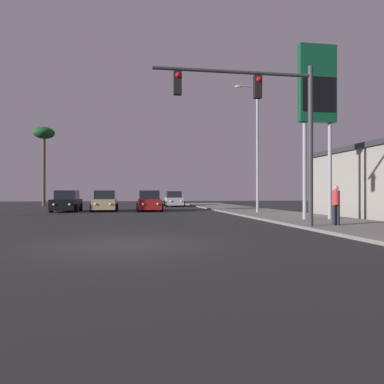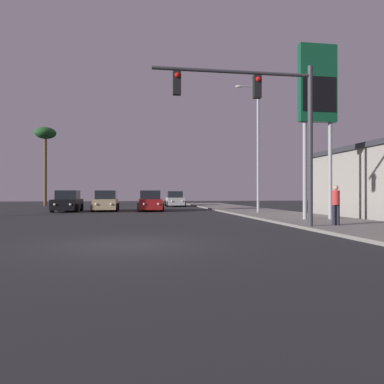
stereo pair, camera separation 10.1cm
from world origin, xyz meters
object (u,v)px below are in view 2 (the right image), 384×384
object	(u,v)px
palm_tree_far	(45,138)
car_silver	(175,200)
gas_station_sign	(318,93)
street_lamp	(256,141)
traffic_light_mast	(268,112)
car_black	(68,202)
car_tan	(106,202)
pedestrian_on_sidewalk	(336,203)
car_red	(150,202)

from	to	relation	value
palm_tree_far	car_silver	bearing A→B (deg)	-13.57
car_silver	gas_station_sign	xyz separation A→B (m)	(4.83, -23.21, 5.86)
street_lamp	palm_tree_far	xyz separation A→B (m)	(-18.50, 19.43, 2.70)
traffic_light_mast	palm_tree_far	distance (m)	34.23
car_black	car_silver	xyz separation A→B (m)	(9.70, 10.42, 0.00)
car_tan	pedestrian_on_sidewalk	xyz separation A→B (m)	(10.58, -16.79, 0.27)
pedestrian_on_sidewalk	palm_tree_far	distance (m)	35.99
street_lamp	palm_tree_far	world-z (taller)	street_lamp
traffic_light_mast	street_lamp	distance (m)	11.55
car_silver	pedestrian_on_sidewalk	world-z (taller)	pedestrian_on_sidewalk
car_tan	street_lamp	bearing A→B (deg)	150.97
car_silver	palm_tree_far	size ratio (longest dim) A/B	0.48
car_red	palm_tree_far	size ratio (longest dim) A/B	0.48
car_black	car_silver	size ratio (longest dim) A/B	1.00
car_red	car_tan	size ratio (longest dim) A/B	1.00
car_black	gas_station_sign	distance (m)	20.23
car_red	street_lamp	distance (m)	10.05
car_tan	palm_tree_far	world-z (taller)	palm_tree_far
car_black	palm_tree_far	xyz separation A→B (m)	(-4.79, 13.91, 7.06)
car_tan	street_lamp	xyz separation A→B (m)	(10.78, -5.97, 4.36)
car_tan	gas_station_sign	xyz separation A→B (m)	(11.61, -13.26, 5.86)
car_silver	pedestrian_on_sidewalk	xyz separation A→B (m)	(3.80, -26.74, 0.27)
car_red	street_lamp	bearing A→B (deg)	143.43
traffic_light_mast	gas_station_sign	world-z (taller)	gas_station_sign
street_lamp	gas_station_sign	xyz separation A→B (m)	(0.83, -7.28, 1.50)
car_black	pedestrian_on_sidewalk	size ratio (longest dim) A/B	2.59
palm_tree_far	street_lamp	bearing A→B (deg)	-46.40
palm_tree_far	car_red	bearing A→B (deg)	-51.01
car_red	traffic_light_mast	world-z (taller)	traffic_light_mast
car_silver	palm_tree_far	world-z (taller)	palm_tree_far
car_silver	gas_station_sign	size ratio (longest dim) A/B	0.48
traffic_light_mast	street_lamp	size ratio (longest dim) A/B	0.72
car_red	pedestrian_on_sidewalk	world-z (taller)	pedestrian_on_sidewalk
car_black	pedestrian_on_sidewalk	distance (m)	21.19
car_black	pedestrian_on_sidewalk	xyz separation A→B (m)	(13.50, -16.33, 0.27)
car_red	traffic_light_mast	size ratio (longest dim) A/B	0.66
traffic_light_mast	gas_station_sign	size ratio (longest dim) A/B	0.72
car_silver	gas_station_sign	distance (m)	24.42
car_black	palm_tree_far	distance (m)	16.32
traffic_light_mast	car_tan	bearing A→B (deg)	113.78
palm_tree_far	traffic_light_mast	bearing A→B (deg)	-63.47
car_red	car_tan	world-z (taller)	same
traffic_light_mast	pedestrian_on_sidewalk	distance (m)	4.77
palm_tree_far	pedestrian_on_sidewalk	bearing A→B (deg)	-58.83
car_tan	street_lamp	world-z (taller)	street_lamp
pedestrian_on_sidewalk	palm_tree_far	world-z (taller)	palm_tree_far
traffic_light_mast	palm_tree_far	size ratio (longest dim) A/B	0.72
gas_station_sign	pedestrian_on_sidewalk	world-z (taller)	gas_station_sign
car_silver	car_red	bearing A→B (deg)	74.45
street_lamp	palm_tree_far	size ratio (longest dim) A/B	1.00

